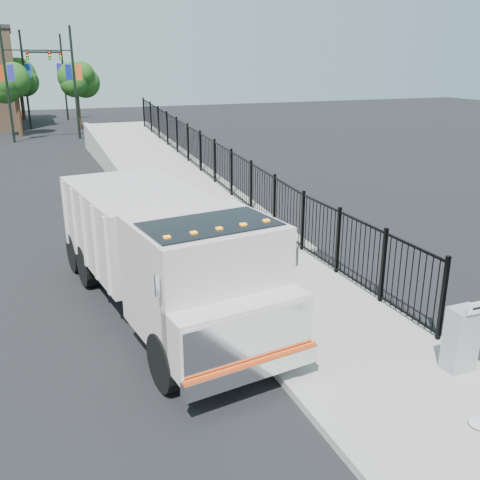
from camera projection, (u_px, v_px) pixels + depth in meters
name	position (u px, v px, depth m)	size (l,w,h in m)	color
ground	(244.00, 332.00, 11.69)	(120.00, 120.00, 0.00)	black
sidewalk	(372.00, 357.00, 10.60)	(3.55, 12.00, 0.12)	#9E998E
curb	(285.00, 376.00, 9.91)	(0.30, 12.00, 0.16)	#ADAAA3
ramp	(161.00, 180.00, 26.51)	(3.95, 24.00, 1.70)	#9E998E
iron_fence	(215.00, 175.00, 23.21)	(0.10, 28.00, 1.80)	black
truck	(164.00, 248.00, 12.08)	(3.73, 8.60, 2.85)	black
worker	(284.00, 288.00, 11.42)	(0.66, 0.43, 1.81)	#97080D
utility_cabinet	(461.00, 339.00, 9.89)	(0.55, 0.40, 1.25)	gray
arrow_sign	(476.00, 308.00, 9.46)	(0.35, 0.04, 0.22)	white
debris	(480.00, 423.00, 8.50)	(0.37, 0.37, 0.09)	silver
light_pole_0	(11.00, 79.00, 37.26)	(3.77, 0.22, 8.00)	black
light_pole_1	(70.00, 79.00, 38.95)	(3.77, 0.22, 8.00)	black
light_pole_2	(29.00, 76.00, 44.88)	(3.78, 0.22, 8.00)	black
light_pole_3	(60.00, 74.00, 51.26)	(3.77, 0.22, 8.00)	black
tree_0	(15.00, 84.00, 40.38)	(2.64, 2.64, 5.32)	#382314
tree_1	(76.00, 82.00, 44.73)	(2.34, 2.34, 5.17)	#382314
tree_2	(19.00, 78.00, 52.20)	(3.34, 3.34, 5.67)	#382314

